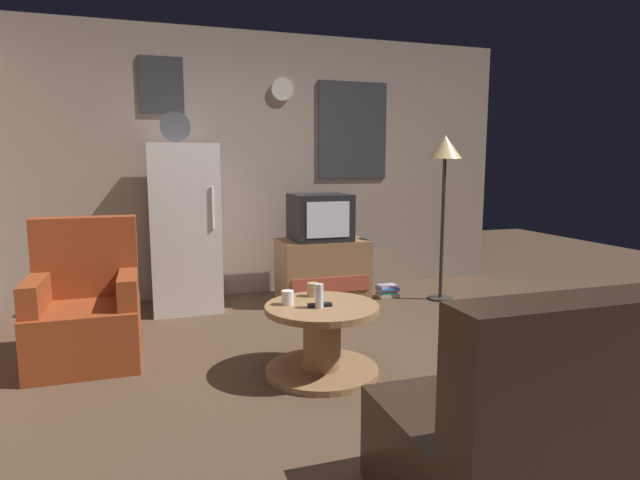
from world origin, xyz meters
TOP-DOWN VIEW (x-y plane):
  - ground_plane at (0.00, 0.00)m, footprint 12.00×12.00m
  - wall_with_art at (0.01, 2.45)m, footprint 5.20×0.12m
  - fridge at (-0.84, 2.01)m, footprint 0.60×0.62m
  - tv_stand at (0.44, 1.90)m, footprint 0.84×0.53m
  - crt_tv at (0.42, 1.90)m, footprint 0.54×0.51m
  - standing_lamp at (1.56, 1.57)m, footprint 0.32×0.32m
  - coffee_table at (-0.13, 0.17)m, footprint 0.72×0.72m
  - wine_glass at (-0.17, 0.11)m, footprint 0.05×0.05m
  - mug_ceramic_white at (-0.33, 0.25)m, footprint 0.08×0.08m
  - mug_ceramic_tan at (-0.12, 0.40)m, footprint 0.08×0.08m
  - remote_control at (-0.15, 0.14)m, footprint 0.15×0.05m
  - armchair at (-1.57, 0.89)m, footprint 0.68×0.68m
  - couch at (0.54, -1.39)m, footprint 1.70×0.80m
  - book_stack at (1.10, 1.80)m, footprint 0.21×0.17m

SIDE VIEW (x-z plane):
  - ground_plane at x=0.00m, z-range 0.00..0.00m
  - book_stack at x=1.10m, z-range 0.00..0.12m
  - coffee_table at x=-0.13m, z-range 0.00..0.45m
  - tv_stand at x=0.44m, z-range 0.00..0.60m
  - couch at x=0.54m, z-range -0.15..0.77m
  - armchair at x=-1.57m, z-range -0.14..0.82m
  - remote_control at x=-0.15m, z-range 0.45..0.47m
  - mug_ceramic_white at x=-0.33m, z-range 0.45..0.54m
  - mug_ceramic_tan at x=-0.12m, z-range 0.45..0.54m
  - wine_glass at x=-0.17m, z-range 0.45..0.60m
  - fridge at x=-0.84m, z-range -0.13..1.64m
  - crt_tv at x=0.42m, z-range 0.60..1.04m
  - wall_with_art at x=0.01m, z-range 0.01..2.61m
  - standing_lamp at x=1.56m, z-range 0.56..2.15m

